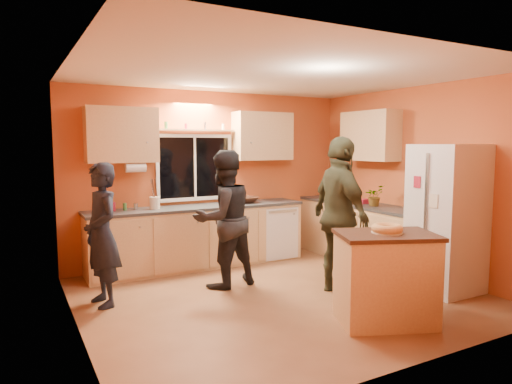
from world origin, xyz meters
TOP-DOWN VIEW (x-y plane):
  - ground at (0.00, 0.00)m, footprint 4.50×4.50m
  - room_shell at (0.12, 0.41)m, footprint 4.54×4.04m
  - back_counter at (0.01, 1.70)m, footprint 4.23×0.62m
  - right_counter at (1.95, 0.50)m, footprint 0.62×1.84m
  - refrigerator at (1.89, -0.80)m, footprint 0.72×0.70m
  - island at (0.50, -1.21)m, footprint 1.13×0.97m
  - bundt_pastry at (0.50, -1.21)m, footprint 0.31×0.31m
  - person_left at (-1.90, 0.69)m, footprint 0.48×0.64m
  - person_center at (-0.43, 0.66)m, footprint 0.94×0.79m
  - person_right at (0.66, -0.29)m, footprint 0.63×1.17m
  - mixing_bowl at (0.42, 1.71)m, footprint 0.39×0.39m
  - utensil_crock at (-1.00, 1.71)m, footprint 0.14×0.14m
  - potted_plant at (1.90, 0.47)m, footprint 0.33×0.30m
  - red_box at (1.97, 0.75)m, footprint 0.16×0.12m

SIDE VIEW (x-z plane):
  - ground at x=0.00m, z-range 0.00..0.00m
  - back_counter at x=0.01m, z-range 0.00..0.90m
  - right_counter at x=1.95m, z-range 0.00..0.90m
  - island at x=0.50m, z-range 0.01..0.93m
  - person_left at x=-1.90m, z-range 0.00..1.60m
  - person_center at x=-0.43m, z-range 0.00..1.73m
  - refrigerator at x=1.89m, z-range 0.00..1.80m
  - red_box at x=1.97m, z-range 0.90..0.97m
  - mixing_bowl at x=0.42m, z-range 0.90..0.99m
  - person_right at x=0.66m, z-range 0.00..1.89m
  - bundt_pastry at x=0.50m, z-range 0.92..1.01m
  - utensil_crock at x=-1.00m, z-range 0.90..1.07m
  - potted_plant at x=1.90m, z-range 0.90..1.21m
  - room_shell at x=0.12m, z-range 0.31..2.92m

